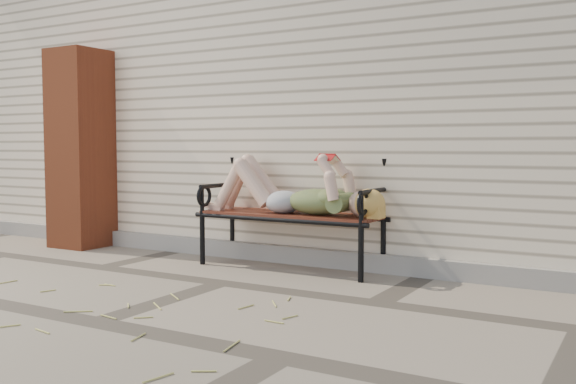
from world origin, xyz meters
The scene contains 7 objects.
ground centered at (0.00, 0.00, 0.00)m, with size 80.00×80.00×0.00m, color #7C6E5F.
house_wall centered at (0.00, 3.00, 1.50)m, with size 8.00×4.00×3.00m, color beige.
foundation_strip centered at (0.00, 0.97, 0.07)m, with size 8.00×0.10×0.15m, color gray.
brick_pillar centered at (-2.30, 0.75, 1.00)m, with size 0.50×0.50×2.00m, color brown.
garden_bench centered at (0.15, 0.88, 0.62)m, with size 1.70×0.68×1.10m.
reading_woman centered at (0.16, 0.74, 0.65)m, with size 1.60×0.36×0.50m.
straw_scatter centered at (-0.48, -1.09, 0.01)m, with size 2.82×1.65×0.01m.
Camera 1 is at (2.80, -3.87, 1.02)m, focal length 40.00 mm.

